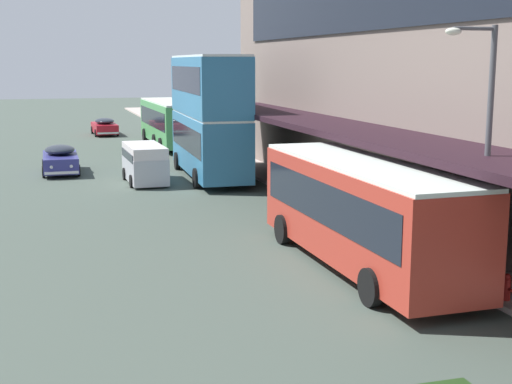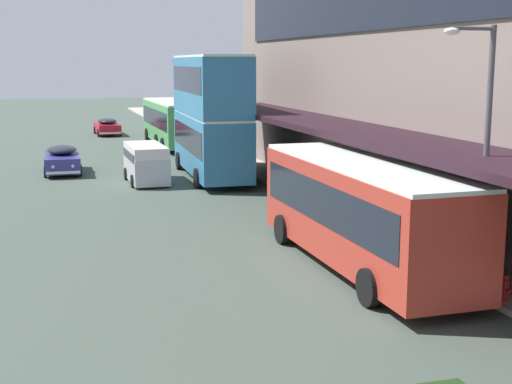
{
  "view_description": "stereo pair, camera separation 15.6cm",
  "coord_description": "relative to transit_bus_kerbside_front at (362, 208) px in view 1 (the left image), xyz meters",
  "views": [
    {
      "loc": [
        -4.79,
        -5.65,
        6.13
      ],
      "look_at": [
        2.7,
        19.04,
        1.4
      ],
      "focal_mm": 50.0,
      "sensor_mm": 36.0,
      "label": 1
    },
    {
      "loc": [
        -4.64,
        -5.69,
        6.13
      ],
      "look_at": [
        2.7,
        19.04,
        1.4
      ],
      "focal_mm": 50.0,
      "sensor_mm": 36.0,
      "label": 2
    }
  ],
  "objects": [
    {
      "name": "sedan_trailing_near",
      "position": [
        -3.82,
        42.64,
        -1.13
      ],
      "size": [
        2.06,
        4.76,
        1.45
      ],
      "color": "#AC1623",
      "rests_on": "ground"
    },
    {
      "name": "street_lamp",
      "position": [
        2.0,
        -2.93,
        2.31
      ],
      "size": [
        1.5,
        0.28,
        6.9
      ],
      "color": "#4C4C51",
      "rests_on": "sidewalk_kerb"
    },
    {
      "name": "fire_hydrant",
      "position": [
        2.1,
        -4.17,
        -1.37
      ],
      "size": [
        0.2,
        0.4,
        0.7
      ],
      "color": "red",
      "rests_on": "sidewalk_kerb"
    },
    {
      "name": "transit_bus_kerbside_far",
      "position": [
        -0.46,
        17.97,
        1.62
      ],
      "size": [
        3.05,
        10.05,
        6.47
      ],
      "color": "teal",
      "rests_on": "ground"
    },
    {
      "name": "sedan_trailing_mid",
      "position": [
        -8.06,
        21.91,
        -1.08
      ],
      "size": [
        2.02,
        4.77,
        1.55
      ],
      "color": "navy",
      "rests_on": "ground"
    },
    {
      "name": "transit_bus_kerbside_rear",
      "position": [
        0.08,
        33.01,
        0.03
      ],
      "size": [
        2.92,
        11.35,
        3.3
      ],
      "color": "#469450",
      "rests_on": "ground"
    },
    {
      "name": "vw_van",
      "position": [
        -4.01,
        17.44,
        -0.76
      ],
      "size": [
        1.97,
        4.58,
        1.96
      ],
      "color": "#BBBBC3",
      "rests_on": "ground"
    },
    {
      "name": "transit_bus_kerbside_front",
      "position": [
        0.0,
        0.0,
        0.0
      ],
      "size": [
        2.87,
        10.34,
        3.24
      ],
      "color": "#A93124",
      "rests_on": "ground"
    }
  ]
}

